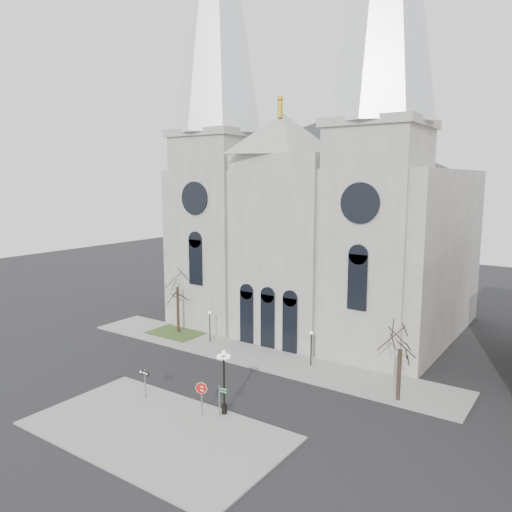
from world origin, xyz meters
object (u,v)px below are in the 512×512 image
Objects in this scene: stop_sign at (202,392)px; street_name_sign at (220,398)px; one_way_sign at (145,379)px; globe_lamp at (224,374)px.

stop_sign reaches higher than street_name_sign.
one_way_sign is at bearing -176.02° from stop_sign.
stop_sign is at bearing 7.42° from one_way_sign.
one_way_sign is at bearing -177.72° from street_name_sign.
globe_lamp is at bearing 43.38° from stop_sign.
street_name_sign is (0.04, -0.48, -1.67)m from globe_lamp.
globe_lamp is 6.98m from one_way_sign.
globe_lamp is 1.74m from street_name_sign.
stop_sign is 1.44m from street_name_sign.
stop_sign is at bearing -158.95° from street_name_sign.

